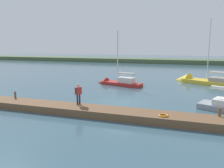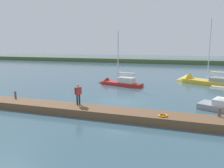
# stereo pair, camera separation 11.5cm
# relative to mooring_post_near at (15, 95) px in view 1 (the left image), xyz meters

# --- Properties ---
(ground_plane) EXTENTS (200.00, 200.00, 0.00)m
(ground_plane) POSITION_rel_mooring_post_near_xyz_m (-8.93, -3.91, -0.89)
(ground_plane) COLOR #385666
(far_shoreline) EXTENTS (180.00, 8.00, 2.40)m
(far_shoreline) POSITION_rel_mooring_post_near_xyz_m (-8.93, -53.08, -0.89)
(far_shoreline) COLOR #4C603D
(far_shoreline) RESTS_ON ground_plane
(dock_pier) EXTENTS (23.51, 2.08, 0.58)m
(dock_pier) POSITION_rel_mooring_post_near_xyz_m (-8.93, 0.73, -0.60)
(dock_pier) COLOR brown
(dock_pier) RESTS_ON ground_plane
(mooring_post_near) EXTENTS (0.18, 0.18, 0.62)m
(mooring_post_near) POSITION_rel_mooring_post_near_xyz_m (0.00, 0.00, 0.00)
(mooring_post_near) COLOR brown
(mooring_post_near) RESTS_ON dock_pier
(mooring_post_far) EXTENTS (0.20, 0.20, 0.61)m
(mooring_post_far) POSITION_rel_mooring_post_near_xyz_m (-17.16, 0.00, -0.00)
(mooring_post_far) COLOR brown
(mooring_post_far) RESTS_ON dock_pier
(life_ring_buoy) EXTENTS (0.66, 0.66, 0.10)m
(life_ring_buoy) POSITION_rel_mooring_post_near_xyz_m (-13.50, 1.14, -0.26)
(life_ring_buoy) COLOR orange
(life_ring_buoy) RESTS_ON dock_pier
(sailboat_far_left) EXTENTS (6.92, 3.23, 8.01)m
(sailboat_far_left) POSITION_rel_mooring_post_near_xyz_m (-5.88, -12.56, -0.69)
(sailboat_far_left) COLOR #B22823
(sailboat_far_left) RESTS_ON ground_plane
(sailboat_outer_mooring) EXTENTS (9.49, 6.57, 10.07)m
(sailboat_outer_mooring) POSITION_rel_mooring_post_near_xyz_m (-16.95, -17.51, -0.75)
(sailboat_outer_mooring) COLOR gold
(sailboat_outer_mooring) RESTS_ON ground_plane
(person_on_dock) EXTENTS (0.43, 0.57, 1.73)m
(person_on_dock) POSITION_rel_mooring_post_near_xyz_m (-6.60, 0.28, 0.69)
(person_on_dock) COLOR #28282D
(person_on_dock) RESTS_ON dock_pier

